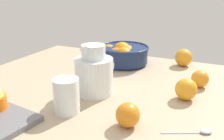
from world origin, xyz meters
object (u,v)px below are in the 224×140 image
at_px(juice_pitcher, 94,76).
at_px(loose_orange_2, 200,79).
at_px(loose_orange_4, 128,115).
at_px(loose_orange_3, 186,89).
at_px(spoon, 195,132).
at_px(juice_glass, 67,98).
at_px(loose_orange_1, 184,57).
at_px(fruit_bowl, 123,54).

bearing_deg(juice_pitcher, loose_orange_2, 32.77).
bearing_deg(loose_orange_4, loose_orange_3, 64.15).
relative_size(loose_orange_3, spoon, 0.58).
relative_size(juice_pitcher, juice_glass, 1.70).
bearing_deg(spoon, loose_orange_1, 102.85).
bearing_deg(loose_orange_3, loose_orange_2, 76.95).
relative_size(loose_orange_2, loose_orange_4, 0.96).
bearing_deg(loose_orange_3, fruit_bowl, 141.75).
distance_m(fruit_bowl, juice_pitcher, 0.37).
xyz_separation_m(loose_orange_1, loose_orange_3, (0.07, -0.38, -0.00)).
relative_size(juice_glass, spoon, 0.85).
relative_size(loose_orange_1, loose_orange_2, 1.24).
xyz_separation_m(juice_pitcher, loose_orange_3, (0.31, 0.09, -0.03)).
bearing_deg(loose_orange_4, loose_orange_1, 85.81).
distance_m(loose_orange_1, loose_orange_3, 0.39).
distance_m(juice_pitcher, loose_orange_2, 0.41).
distance_m(loose_orange_3, spoon, 0.21).
bearing_deg(fruit_bowl, loose_orange_1, 20.51).
xyz_separation_m(loose_orange_2, spoon, (0.03, -0.34, -0.03)).
relative_size(juice_pitcher, loose_orange_2, 2.81).
bearing_deg(loose_orange_4, loose_orange_2, 68.46).
xyz_separation_m(juice_glass, spoon, (0.38, 0.05, -0.04)).
height_order(juice_glass, spoon, juice_glass).
distance_m(fruit_bowl, loose_orange_2, 0.41).
distance_m(fruit_bowl, spoon, 0.63).
distance_m(loose_orange_1, loose_orange_2, 0.27).
bearing_deg(juice_pitcher, juice_glass, -92.98).
height_order(loose_orange_3, loose_orange_4, loose_orange_3).
xyz_separation_m(juice_glass, loose_orange_2, (0.35, 0.38, -0.02)).
xyz_separation_m(fruit_bowl, loose_orange_1, (0.28, 0.10, -0.01)).
bearing_deg(spoon, loose_orange_4, -166.51).
relative_size(loose_orange_1, spoon, 0.64).
xyz_separation_m(juice_pitcher, spoon, (0.37, -0.12, -0.06)).
bearing_deg(loose_orange_4, spoon, 13.49).
bearing_deg(juice_glass, loose_orange_4, 0.85).
xyz_separation_m(loose_orange_2, loose_orange_4, (-0.15, -0.38, 0.00)).
distance_m(juice_glass, loose_orange_1, 0.68).
bearing_deg(loose_orange_2, loose_orange_1, 113.12).
bearing_deg(loose_orange_2, loose_orange_4, -111.54).
xyz_separation_m(loose_orange_1, loose_orange_2, (0.10, -0.25, -0.01)).
bearing_deg(loose_orange_2, juice_glass, -132.57).
height_order(fruit_bowl, juice_pitcher, juice_pitcher).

